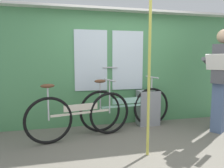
% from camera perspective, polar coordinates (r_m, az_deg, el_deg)
% --- Properties ---
extents(ground_plane, '(6.04, 4.08, 0.04)m').
position_cam_1_polar(ground_plane, '(3.12, 8.16, -17.31)').
color(ground_plane, '#666056').
extents(train_door_wall, '(5.04, 0.28, 2.14)m').
position_cam_1_polar(train_door_wall, '(4.02, 1.94, 4.99)').
color(train_door_wall, '#4C8C56').
rests_on(train_door_wall, ground_plane).
extents(bicycle_near_door, '(1.71, 0.44, 0.93)m').
position_cam_1_polar(bicycle_near_door, '(3.79, 3.95, -6.44)').
color(bicycle_near_door, black).
rests_on(bicycle_near_door, ground_plane).
extents(bicycle_leaning_behind, '(1.66, 0.52, 0.92)m').
position_cam_1_polar(bicycle_leaning_behind, '(3.35, -8.51, -8.37)').
color(bicycle_leaning_behind, black).
rests_on(bicycle_leaning_behind, ground_plane).
extents(passenger_reading_newspaper, '(0.64, 0.59, 1.74)m').
position_cam_1_polar(passenger_reading_newspaper, '(4.02, 27.54, 1.35)').
color(passenger_reading_newspaper, slate).
rests_on(passenger_reading_newspaper, ground_plane).
extents(trash_bin_by_wall, '(0.40, 0.28, 0.66)m').
position_cam_1_polar(trash_bin_by_wall, '(4.09, 9.70, -6.32)').
color(trash_bin_by_wall, gray).
rests_on(trash_bin_by_wall, ground_plane).
extents(handrail_pole, '(0.04, 0.04, 2.10)m').
position_cam_1_polar(handrail_pole, '(2.68, 9.93, 2.46)').
color(handrail_pole, '#C6C14C').
rests_on(handrail_pole, ground_plane).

